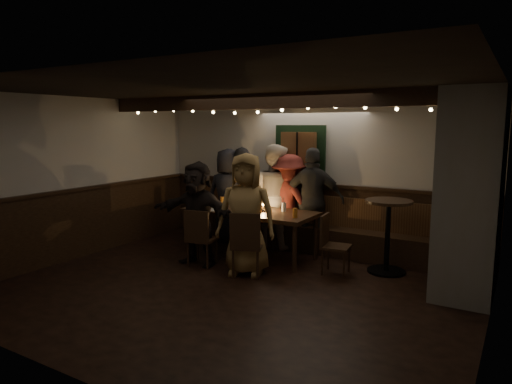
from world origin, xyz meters
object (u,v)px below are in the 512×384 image
Objects in this scene: chair_near_left at (199,235)px; person_e at (313,201)px; person_d at (289,202)px; chair_near_right at (246,241)px; chair_end at (331,240)px; high_top at (388,227)px; person_b at (242,195)px; person_f at (197,213)px; person_c at (275,196)px; person_a at (228,195)px; dining_table at (250,214)px; person_g at (246,214)px.

chair_near_left is 0.50× the size of person_e.
person_d is (0.69, 1.64, 0.33)m from chair_near_left.
chair_near_right is 1.09× the size of chair_end.
high_top is 2.78m from person_b.
high_top is at bearing 158.70° from person_b.
chair_near_left is 0.55× the size of person_f.
chair_near_left is 1.74m from person_c.
person_a is 0.92m from person_c.
person_f is (-0.52, -1.53, -0.11)m from person_c.
person_d is 0.93× the size of person_e.
dining_table is 1.22× the size of person_e.
chair_near_left is 1.03× the size of chair_end.
person_g is at bearing 112.44° from person_c.
person_c is (-1.42, 0.89, 0.42)m from chair_end.
person_g reaches higher than person_a.
person_c is at bearing 72.96° from person_f.
person_c is (0.04, 0.77, 0.20)m from dining_table.
chair_end is at bearing 144.50° from person_b.
chair_near_right is 1.73m from person_d.
person_g is (0.90, -0.01, 0.08)m from person_f.
person_g reaches higher than person_d.
person_b is 0.97× the size of person_c.
chair_near_left is 1.81m from person_d.
person_g is at bearing 110.68° from person_b.
person_c is 1.13× the size of person_f.
person_b is at bearing 124.30° from chair_near_right.
high_top is 2.08m from person_g.
chair_near_left is 0.54× the size of person_d.
person_d is at bearing -171.70° from person_c.
person_a reaches higher than chair_near_left.
person_a reaches higher than chair_end.
dining_table is 1.26× the size of person_a.
dining_table is at bearing -171.16° from high_top.
chair_end is 0.54× the size of person_f.
chair_near_right is at bearing 108.43° from person_d.
person_b is (-0.24, 1.57, 0.38)m from chair_near_left.
person_f reaches higher than chair_end.
person_a is 1.65m from person_e.
high_top is 0.61× the size of person_g.
chair_end is 2.49m from person_a.
person_a is 0.28m from person_b.
chair_end is 0.49× the size of person_g.
person_f is (-1.94, -0.64, 0.32)m from chair_end.
person_a is at bearing -7.28° from person_b.
person_e is (0.74, -0.00, -0.02)m from person_c.
person_e is at bearing 169.26° from person_b.
chair_near_left is 1.66m from person_a.
dining_table is 1.07m from chair_near_right.
chair_end is at bearing 110.05° from person_e.
dining_table is at bearing 99.87° from person_g.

